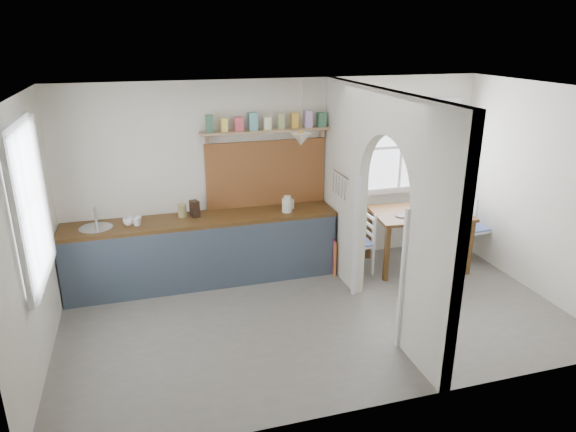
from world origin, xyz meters
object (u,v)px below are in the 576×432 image
object	(u,v)px
chair_left	(356,242)
chair_right	(475,226)
dining_table	(418,239)
vase	(421,201)
kettle	(287,204)

from	to	relation	value
chair_left	chair_right	size ratio (longest dim) A/B	0.91
dining_table	vase	bearing A→B (deg)	63.67
chair_left	kettle	size ratio (longest dim) A/B	4.02
chair_left	vase	bearing A→B (deg)	95.76
dining_table	vase	world-z (taller)	vase
kettle	dining_table	bearing A→B (deg)	12.22
dining_table	chair_right	size ratio (longest dim) A/B	1.34
dining_table	chair_left	size ratio (longest dim) A/B	1.47
chair_left	vase	size ratio (longest dim) A/B	5.19
kettle	vase	bearing A→B (deg)	18.22
dining_table	kettle	bearing A→B (deg)	177.78
chair_left	dining_table	bearing A→B (deg)	84.76
chair_right	vase	distance (m)	0.95
vase	dining_table	bearing A→B (deg)	-122.86
chair_left	chair_right	bearing A→B (deg)	88.34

